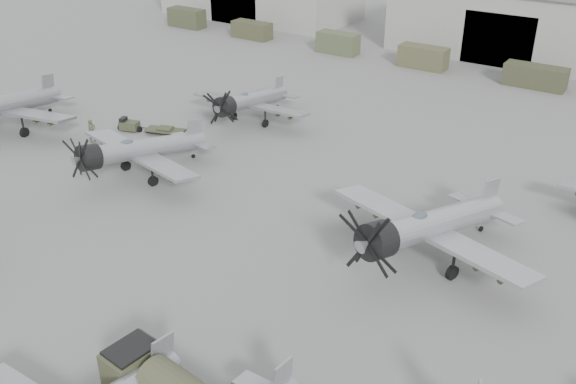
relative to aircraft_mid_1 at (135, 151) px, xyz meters
name	(u,v)px	position (x,y,z in m)	size (l,w,h in m)	color
ground	(156,322)	(13.05, -11.54, -2.23)	(220.00, 220.00, 0.00)	#5A5957
hangar_center	(517,17)	(13.05, 50.42, 2.14)	(29.00, 14.80, 8.70)	gray
support_truck_0	(187,18)	(-29.29, 38.46, -0.94)	(5.42, 2.20, 2.58)	#383D28
support_truck_1	(252,30)	(-17.85, 38.46, -1.14)	(5.37, 2.20, 2.18)	#3D3D28
support_truck_2	(338,43)	(-4.75, 38.46, -0.98)	(5.12, 2.20, 2.51)	#444C31
support_truck_3	(423,57)	(6.39, 38.46, -0.99)	(5.49, 2.20, 2.47)	#48482F
support_truck_4	(535,76)	(18.88, 38.46, -1.08)	(6.31, 2.20, 2.29)	#373925
aircraft_mid_1	(135,151)	(0.00, 0.00, 0.00)	(12.34, 11.11, 4.90)	gray
aircraft_mid_2	(426,227)	(22.35, 1.17, 0.28)	(13.83, 12.45, 5.53)	#9EA2A7
aircraft_far_0	(248,102)	(0.25, 13.53, -0.13)	(11.50, 10.35, 4.61)	gray
tug_trailer	(143,127)	(-6.21, 6.77, -1.78)	(6.01, 2.95, 1.20)	#353925
ground_crew	(92,131)	(-8.19, 2.85, -1.24)	(0.72, 0.47, 1.97)	#3A422B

